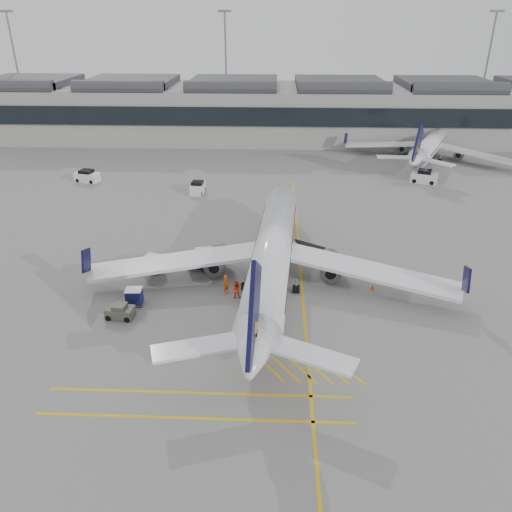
{
  "coord_description": "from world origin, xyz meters",
  "views": [
    {
      "loc": [
        7.23,
        -37.86,
        24.71
      ],
      "look_at": [
        5.45,
        4.61,
        4.0
      ],
      "focal_mm": 35.0,
      "sensor_mm": 36.0,
      "label": 1
    }
  ],
  "objects_px": {
    "baggage_cart_a": "(197,261)",
    "pushback_tug": "(120,312)",
    "airliner_main": "(272,255)",
    "ramp_agent_b": "(236,289)",
    "belt_loader": "(301,253)",
    "ramp_agent_a": "(226,284)"
  },
  "relations": [
    {
      "from": "airliner_main",
      "to": "belt_loader",
      "type": "xyz_separation_m",
      "value": [
        3.23,
        5.89,
        -2.51
      ]
    },
    {
      "from": "airliner_main",
      "to": "pushback_tug",
      "type": "height_order",
      "value": "airliner_main"
    },
    {
      "from": "ramp_agent_a",
      "to": "baggage_cart_a",
      "type": "bearing_deg",
      "value": 69.03
    },
    {
      "from": "airliner_main",
      "to": "ramp_agent_b",
      "type": "distance_m",
      "value": 5.17
    },
    {
      "from": "belt_loader",
      "to": "ramp_agent_a",
      "type": "distance_m",
      "value": 11.32
    },
    {
      "from": "baggage_cart_a",
      "to": "pushback_tug",
      "type": "relative_size",
      "value": 0.82
    },
    {
      "from": "airliner_main",
      "to": "pushback_tug",
      "type": "distance_m",
      "value": 15.51
    },
    {
      "from": "airliner_main",
      "to": "ramp_agent_b",
      "type": "height_order",
      "value": "airliner_main"
    },
    {
      "from": "ramp_agent_a",
      "to": "pushback_tug",
      "type": "bearing_deg",
      "value": 150.63
    },
    {
      "from": "baggage_cart_a",
      "to": "belt_loader",
      "type": "bearing_deg",
      "value": 36.56
    },
    {
      "from": "baggage_cart_a",
      "to": "ramp_agent_a",
      "type": "relative_size",
      "value": 1.05
    },
    {
      "from": "ramp_agent_b",
      "to": "pushback_tug",
      "type": "xyz_separation_m",
      "value": [
        -10.14,
        -3.92,
        -0.33
      ]
    },
    {
      "from": "ramp_agent_a",
      "to": "ramp_agent_b",
      "type": "xyz_separation_m",
      "value": [
        1.0,
        -0.76,
        -0.07
      ]
    },
    {
      "from": "baggage_cart_a",
      "to": "ramp_agent_b",
      "type": "relative_size",
      "value": 1.13
    },
    {
      "from": "belt_loader",
      "to": "ramp_agent_b",
      "type": "relative_size",
      "value": 2.86
    },
    {
      "from": "airliner_main",
      "to": "ramp_agent_b",
      "type": "relative_size",
      "value": 21.51
    },
    {
      "from": "ramp_agent_a",
      "to": "belt_loader",
      "type": "bearing_deg",
      "value": -8.97
    },
    {
      "from": "airliner_main",
      "to": "baggage_cart_a",
      "type": "height_order",
      "value": "airliner_main"
    },
    {
      "from": "belt_loader",
      "to": "baggage_cart_a",
      "type": "bearing_deg",
      "value": 178.04
    },
    {
      "from": "baggage_cart_a",
      "to": "airliner_main",
      "type": "bearing_deg",
      "value": 2.35
    },
    {
      "from": "baggage_cart_a",
      "to": "pushback_tug",
      "type": "distance_m",
      "value": 11.24
    },
    {
      "from": "ramp_agent_b",
      "to": "pushback_tug",
      "type": "height_order",
      "value": "ramp_agent_b"
    }
  ]
}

